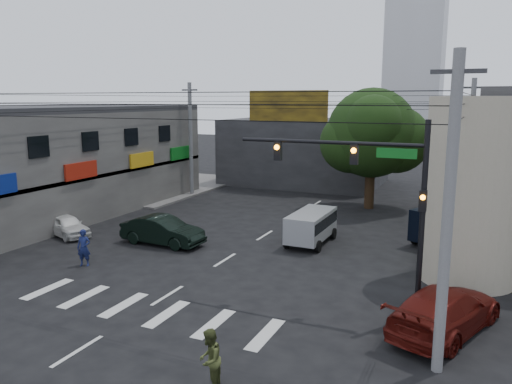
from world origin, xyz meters
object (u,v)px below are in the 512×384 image
Objects in this scene: utility_pole_far_right at (469,151)px; traffic_officer at (84,248)px; silver_minivan at (311,228)px; pedestrian_olive at (209,360)px; white_compact at (67,225)px; utility_pole_far_left at (191,140)px; traffic_gantry at (376,185)px; maroon_sedan at (445,310)px; street_tree at (372,133)px; navy_van at (448,224)px; utility_pole_near_right at (448,219)px; dark_sedan at (163,231)px.

utility_pole_far_right is 24.17m from traffic_officer.
silver_minivan is 2.39× the size of pedestrian_olive.
utility_pole_far_left is at bearing 19.57° from white_compact.
traffic_gantry reaches higher than white_compact.
maroon_sedan is at bearing -40.18° from utility_pole_far_left.
utility_pole_far_left is (-14.50, -1.00, -0.87)m from street_tree.
navy_van reaches higher than pedestrian_olive.
traffic_officer is (-16.25, 2.99, -3.71)m from utility_pole_near_right.
traffic_officer is at bearing 19.73° from maroon_sedan.
street_tree is 1.59× the size of navy_van.
traffic_gantry reaches higher than silver_minivan.
pedestrian_olive is (15.36, -24.07, -3.73)m from utility_pole_far_left.
street_tree is 10.13m from navy_van.
dark_sedan is 0.82× the size of maroon_sedan.
utility_pole_near_right is 13.87m from silver_minivan.
white_compact is (-21.00, -13.85, -3.98)m from utility_pole_far_right.
navy_van is 18.79m from pedestrian_olive.
white_compact is 14.19m from silver_minivan.
navy_van is (-0.64, 14.54, -3.57)m from utility_pole_near_right.
traffic_officer is 1.03× the size of pedestrian_olive.
navy_van reaches higher than traffic_officer.
traffic_officer is (4.75, -3.66, 0.27)m from white_compact.
utility_pole_far_right is at bearing 0.00° from utility_pole_far_left.
utility_pole_far_right is 1.68× the size of navy_van.
maroon_sedan is at bearing -70.86° from street_tree.
utility_pole_near_right is at bearing 110.51° from maroon_sedan.
utility_pole_near_right is 7.65m from pedestrian_olive.
traffic_officer is (-8.73, -8.06, 0.00)m from silver_minivan.
utility_pole_near_right reaches higher than navy_van.
street_tree is 21.31m from white_compact.
utility_pole_far_left is 1.57× the size of maroon_sedan.
utility_pole_far_left reaches higher than white_compact.
maroon_sedan is at bearing 126.82° from pedestrian_olive.
maroon_sedan is (0.00, -17.73, -3.81)m from utility_pole_far_right.
dark_sedan is at bearing -138.98° from utility_pole_far_right.
utility_pole_far_left is 21.52m from navy_van.
traffic_gantry reaches higher than navy_van.
street_tree reaches higher than white_compact.
dark_sedan is 6.16m from white_compact.
pedestrian_olive is at bearing -51.59° from traffic_officer.
utility_pole_near_right is 1.68× the size of navy_van.
utility_pole_far_left reaches higher than traffic_gantry.
pedestrian_olive reaches higher than maroon_sedan.
traffic_gantry is 25.00m from utility_pole_far_left.
navy_van is at bearing -62.07° from dark_sedan.
utility_pole_near_right is 1.00× the size of utility_pole_far_left.
maroon_sedan is at bearing -153.08° from navy_van.
utility_pole_far_right is at bearing -8.75° from street_tree.
street_tree is at bearing -29.24° from dark_sedan.
dark_sedan is 2.75× the size of pedestrian_olive.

